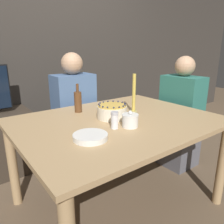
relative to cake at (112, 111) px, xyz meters
The scene contains 11 objects.
ground_plane 0.77m from the cake, 74.46° to the right, with size 12.00×12.00×0.00m, color brown.
wall_behind 1.45m from the cake, 89.38° to the left, with size 8.00×0.05×2.60m.
dining_table 0.15m from the cake, 74.46° to the right, with size 1.43×1.10×0.72m.
cake is the anchor object (origin of this frame).
sugar_bowl 0.23m from the cake, 95.15° to the right, with size 0.11×0.11×0.11m.
sugar_shaker 0.22m from the cake, 122.75° to the right, with size 0.05×0.05×0.11m.
plate_stack 0.42m from the cake, 144.26° to the right, with size 0.20×0.20×0.03m.
candle 0.23m from the cake, ahead, with size 0.06×0.06×0.31m.
bottle 0.32m from the cake, 113.14° to the left, with size 0.06×0.06×0.23m.
person_man_blue_shirt 0.74m from the cake, 86.34° to the left, with size 0.40×0.34×1.19m.
person_woman_floral 0.97m from the cake, ahead, with size 0.34×0.40×1.15m.
Camera 1 is at (-0.95, -1.19, 1.22)m, focal length 35.00 mm.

